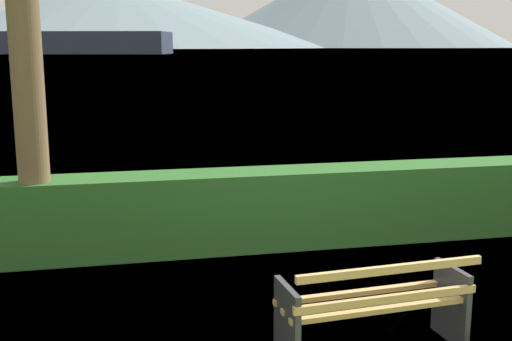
{
  "coord_description": "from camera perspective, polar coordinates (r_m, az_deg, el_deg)",
  "views": [
    {
      "loc": [
        -2.01,
        -4.69,
        2.55
      ],
      "look_at": [
        0.0,
        4.56,
        0.68
      ],
      "focal_mm": 44.7,
      "sensor_mm": 36.0,
      "label": 1
    }
  ],
  "objects": [
    {
      "name": "distant_hills",
      "position": [
        599.52,
        -6.84,
        14.16
      ],
      "size": [
        704.86,
        378.85,
        86.42
      ],
      "color": "gray",
      "rests_on": "ground_plane"
    },
    {
      "name": "water_surface",
      "position": [
        314.17,
        -12.11,
        10.49
      ],
      "size": [
        620.0,
        620.0,
        0.0
      ],
      "primitive_type": "plane",
      "color": "#7A99A8",
      "rests_on": "ground_plane"
    },
    {
      "name": "hedge_row",
      "position": [
        8.21,
        2.31,
        -3.33
      ],
      "size": [
        11.53,
        0.67,
        0.99
      ],
      "primitive_type": "cube",
      "color": "#285B23",
      "rests_on": "ground_plane"
    },
    {
      "name": "park_bench",
      "position": [
        5.48,
        10.59,
        -11.87
      ],
      "size": [
        1.64,
        0.7,
        0.87
      ],
      "color": "tan",
      "rests_on": "ground_plane"
    }
  ]
}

